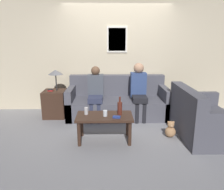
{
  "coord_description": "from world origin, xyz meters",
  "views": [
    {
      "loc": [
        -0.23,
        -4.24,
        1.75
      ],
      "look_at": [
        -0.14,
        -0.12,
        0.66
      ],
      "focal_mm": 35.0,
      "sensor_mm": 36.0,
      "label": 1
    }
  ],
  "objects": [
    {
      "name": "person_right",
      "position": [
        0.46,
        0.4,
        0.65
      ],
      "size": [
        0.34,
        0.61,
        1.21
      ],
      "color": "black",
      "rests_on": "ground_plane"
    },
    {
      "name": "wall_back",
      "position": [
        0.0,
        1.06,
        1.3
      ],
      "size": [
        9.0,
        0.08,
        2.6
      ],
      "color": "beige",
      "rests_on": "ground_plane"
    },
    {
      "name": "couch_main",
      "position": [
        0.0,
        0.57,
        0.3
      ],
      "size": [
        2.23,
        0.95,
        0.89
      ],
      "color": "#4C4C56",
      "rests_on": "ground_plane"
    },
    {
      "name": "coffee_table",
      "position": [
        -0.28,
        -0.73,
        0.39
      ],
      "size": [
        0.96,
        0.5,
        0.46
      ],
      "color": "#382319",
      "rests_on": "ground_plane"
    },
    {
      "name": "wine_bottle",
      "position": [
        -0.02,
        -0.68,
        0.58
      ],
      "size": [
        0.08,
        0.08,
        0.31
      ],
      "color": "#562319",
      "rests_on": "coffee_table"
    },
    {
      "name": "book_stack",
      "position": [
        -0.08,
        -0.85,
        0.47
      ],
      "size": [
        0.14,
        0.11,
        0.02
      ],
      "color": "navy",
      "rests_on": "coffee_table"
    },
    {
      "name": "drinking_glass",
      "position": [
        -0.27,
        -0.77,
        0.51
      ],
      "size": [
        0.07,
        0.07,
        0.1
      ],
      "color": "silver",
      "rests_on": "coffee_table"
    },
    {
      "name": "couch_side",
      "position": [
        1.48,
        -0.59,
        0.3
      ],
      "size": [
        0.95,
        1.34,
        0.89
      ],
      "rotation": [
        0.0,
        0.0,
        1.57
      ],
      "color": "#4C4C56",
      "rests_on": "ground_plane"
    },
    {
      "name": "ground_plane",
      "position": [
        0.0,
        0.0,
        0.0
      ],
      "size": [
        16.0,
        16.0,
        0.0
      ],
      "primitive_type": "plane",
      "color": "gray"
    },
    {
      "name": "person_left",
      "position": [
        -0.49,
        0.39,
        0.61
      ],
      "size": [
        0.34,
        0.6,
        1.14
      ],
      "color": "#2D334C",
      "rests_on": "ground_plane"
    },
    {
      "name": "soda_can",
      "position": [
        -0.6,
        -0.67,
        0.52
      ],
      "size": [
        0.07,
        0.07,
        0.12
      ],
      "color": "#BCBCC1",
      "rests_on": "coffee_table"
    },
    {
      "name": "side_table_with_lamp",
      "position": [
        -1.41,
        0.5,
        0.35
      ],
      "size": [
        0.48,
        0.48,
        1.07
      ],
      "color": "#382319",
      "rests_on": "ground_plane"
    },
    {
      "name": "teddy_bear",
      "position": [
        0.9,
        -0.62,
        0.13
      ],
      "size": [
        0.19,
        0.19,
        0.3
      ],
      "color": "#A87A51",
      "rests_on": "ground_plane"
    }
  ]
}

